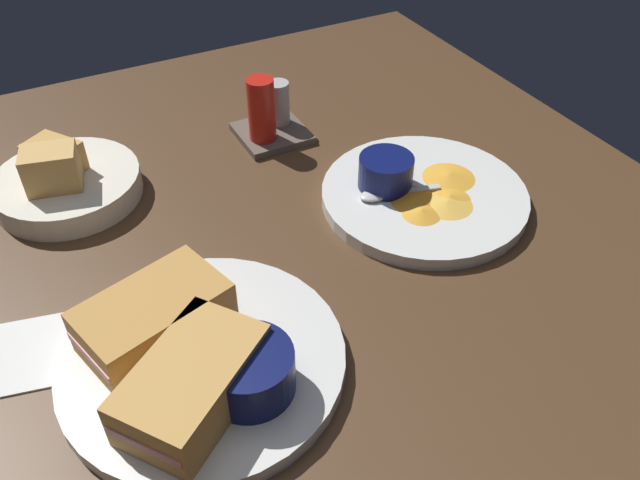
% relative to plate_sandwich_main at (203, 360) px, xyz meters
% --- Properties ---
extents(ground_plane, '(1.10, 1.10, 0.03)m').
position_rel_plate_sandwich_main_xyz_m(ground_plane, '(0.06, 0.08, -0.02)').
color(ground_plane, '#4C331E').
extents(plate_sandwich_main, '(0.26, 0.26, 0.02)m').
position_rel_plate_sandwich_main_xyz_m(plate_sandwich_main, '(0.00, 0.00, 0.00)').
color(plate_sandwich_main, silver).
rests_on(plate_sandwich_main, ground_plane).
extents(sandwich_half_near, '(0.15, 0.11, 0.05)m').
position_rel_plate_sandwich_main_xyz_m(sandwich_half_near, '(-0.03, 0.04, 0.03)').
color(sandwich_half_near, '#C68C42').
rests_on(sandwich_half_near, plate_sandwich_main).
extents(sandwich_half_far, '(0.15, 0.14, 0.05)m').
position_rel_plate_sandwich_main_xyz_m(sandwich_half_far, '(-0.02, -0.04, 0.03)').
color(sandwich_half_far, tan).
rests_on(sandwich_half_far, plate_sandwich_main).
extents(ramekin_dark_sauce, '(0.08, 0.08, 0.04)m').
position_rel_plate_sandwich_main_xyz_m(ramekin_dark_sauce, '(0.03, -0.05, 0.03)').
color(ramekin_dark_sauce, '#0C144C').
rests_on(ramekin_dark_sauce, plate_sandwich_main).
extents(spoon_by_dark_ramekin, '(0.07, 0.09, 0.01)m').
position_rel_plate_sandwich_main_xyz_m(spoon_by_dark_ramekin, '(-0.01, -0.00, 0.01)').
color(spoon_by_dark_ramekin, silver).
rests_on(spoon_by_dark_ramekin, plate_sandwich_main).
extents(plate_chips_companion, '(0.24, 0.24, 0.02)m').
position_rel_plate_sandwich_main_xyz_m(plate_chips_companion, '(0.32, 0.11, 0.00)').
color(plate_chips_companion, silver).
rests_on(plate_chips_companion, ground_plane).
extents(ramekin_light_gravy, '(0.06, 0.06, 0.04)m').
position_rel_plate_sandwich_main_xyz_m(ramekin_light_gravy, '(0.28, 0.14, 0.03)').
color(ramekin_light_gravy, '#0C144C').
rests_on(ramekin_light_gravy, plate_chips_companion).
extents(spoon_by_gravy_ramekin, '(0.10, 0.04, 0.01)m').
position_rel_plate_sandwich_main_xyz_m(spoon_by_gravy_ramekin, '(0.27, 0.12, 0.01)').
color(spoon_by_gravy_ramekin, silver).
rests_on(spoon_by_gravy_ramekin, plate_chips_companion).
extents(plantain_chip_scatter, '(0.15, 0.13, 0.01)m').
position_rel_plate_sandwich_main_xyz_m(plantain_chip_scatter, '(0.33, 0.10, 0.01)').
color(plantain_chip_scatter, gold).
rests_on(plantain_chip_scatter, plate_chips_companion).
extents(bread_basket_rear, '(0.17, 0.17, 0.08)m').
position_rel_plate_sandwich_main_xyz_m(bread_basket_rear, '(-0.06, 0.32, 0.01)').
color(bread_basket_rear, silver).
rests_on(bread_basket_rear, ground_plane).
extents(condiment_caddy, '(0.09, 0.09, 0.10)m').
position_rel_plate_sandwich_main_xyz_m(condiment_caddy, '(0.21, 0.33, 0.03)').
color(condiment_caddy, brown).
rests_on(condiment_caddy, ground_plane).
extents(paper_napkin_folded, '(0.13, 0.11, 0.00)m').
position_rel_plate_sandwich_main_xyz_m(paper_napkin_folded, '(-0.13, 0.09, -0.01)').
color(paper_napkin_folded, white).
rests_on(paper_napkin_folded, ground_plane).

